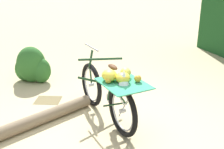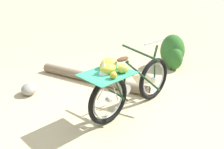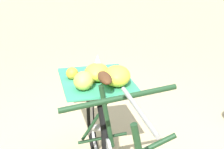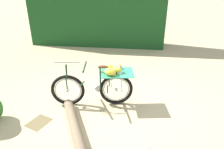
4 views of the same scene
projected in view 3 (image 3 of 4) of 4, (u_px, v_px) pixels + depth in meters
bicycle at (109, 139)px, 2.33m from camera, size 1.17×1.68×1.03m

